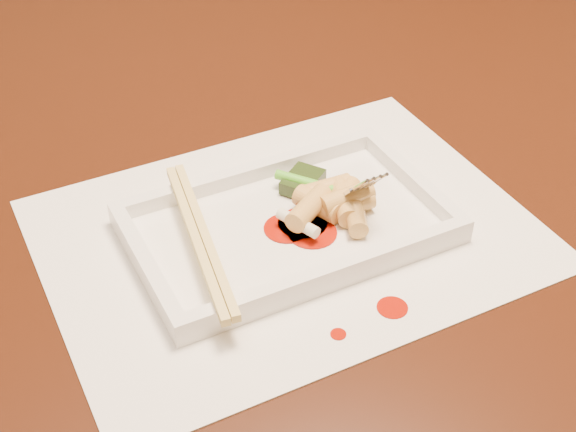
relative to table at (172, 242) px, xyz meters
name	(u,v)px	position (x,y,z in m)	size (l,w,h in m)	color
table	(172,242)	(0.00, 0.00, 0.00)	(1.40, 0.90, 0.75)	black
placemat	(288,233)	(0.06, -0.15, 0.10)	(0.40, 0.30, 0.00)	white
sauce_splatter_a	(392,308)	(0.09, -0.27, 0.10)	(0.02, 0.02, 0.00)	#A31304
sauce_splatter_b	(338,334)	(0.04, -0.27, 0.10)	(0.01, 0.01, 0.00)	#A31304
plate_base	(288,229)	(0.06, -0.15, 0.11)	(0.26, 0.16, 0.01)	white
plate_rim_far	(250,173)	(0.06, -0.08, 0.12)	(0.26, 0.01, 0.01)	white
plate_rim_near	(332,273)	(0.06, -0.22, 0.12)	(0.26, 0.01, 0.01)	white
plate_rim_left	(146,264)	(-0.07, -0.15, 0.12)	(0.01, 0.14, 0.01)	white
plate_rim_right	(412,179)	(0.18, -0.15, 0.12)	(0.01, 0.14, 0.01)	white
veg_piece	(303,182)	(0.09, -0.11, 0.12)	(0.04, 0.03, 0.01)	black
scallion_white	(298,223)	(0.06, -0.16, 0.12)	(0.01, 0.01, 0.04)	#EAEACC
scallion_green	(321,187)	(0.10, -0.13, 0.12)	(0.01, 0.01, 0.09)	green
chopstick_a	(195,238)	(-0.02, -0.15, 0.13)	(0.01, 0.19, 0.01)	#DFC76F
chopstick_b	(205,235)	(-0.02, -0.15, 0.13)	(0.01, 0.19, 0.01)	#DFC76F
fork	(354,119)	(0.13, -0.13, 0.18)	(0.09, 0.10, 0.14)	silver
sauce_blob_0	(312,233)	(0.07, -0.17, 0.11)	(0.04, 0.04, 0.00)	#A31304
sauce_blob_1	(303,223)	(0.07, -0.15, 0.11)	(0.04, 0.04, 0.00)	#A31304
sauce_blob_2	(287,228)	(0.05, -0.15, 0.11)	(0.04, 0.04, 0.00)	#A31304
rice_cake_0	(344,202)	(0.11, -0.15, 0.12)	(0.02, 0.02, 0.05)	#DDBE67
rice_cake_1	(348,204)	(0.11, -0.16, 0.12)	(0.02, 0.02, 0.04)	#DDBE67
rice_cake_2	(309,208)	(0.07, -0.16, 0.13)	(0.02, 0.02, 0.05)	#DDBE67
rice_cake_3	(344,197)	(0.11, -0.15, 0.12)	(0.02, 0.02, 0.04)	#DDBE67
rice_cake_4	(325,189)	(0.10, -0.13, 0.12)	(0.02, 0.02, 0.05)	#DDBE67
rice_cake_5	(346,198)	(0.11, -0.16, 0.13)	(0.02, 0.02, 0.05)	#DDBE67
rice_cake_6	(318,204)	(0.09, -0.15, 0.12)	(0.02, 0.02, 0.04)	#DDBE67
rice_cake_7	(355,215)	(0.11, -0.17, 0.12)	(0.02, 0.02, 0.04)	#DDBE67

